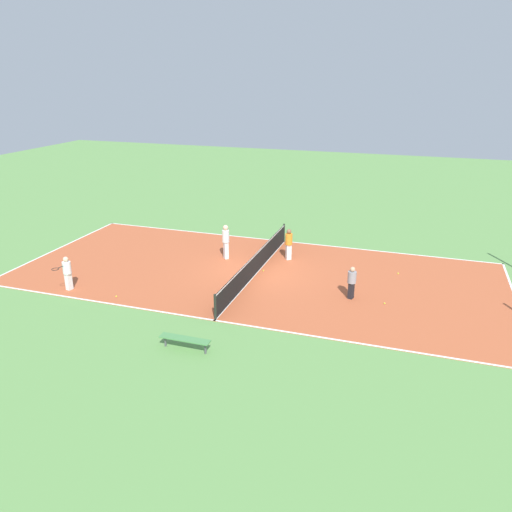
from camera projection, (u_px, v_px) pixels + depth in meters
The scene contains 12 objects.
ground_plane at pixel (256, 274), 23.83m from camera, with size 80.00×80.00×0.00m, color #60934C.
court_surface at pixel (256, 273), 23.82m from camera, with size 10.27×22.85×0.02m.
tennis_net at pixel (256, 263), 23.63m from camera, with size 10.07×0.10×1.05m.
bench at pixel (185, 340), 17.14m from camera, with size 0.36×1.83×0.45m.
player_far_white at pixel (226, 239), 25.35m from camera, with size 0.51×0.51×1.80m.
player_baseline_gray at pixel (352, 281), 20.91m from camera, with size 0.44×0.44×1.43m.
player_center_orange at pixel (289, 242), 25.27m from camera, with size 0.50×0.50×1.62m.
player_near_white at pixel (67, 271), 21.73m from camera, with size 0.98×0.49×1.54m.
tennis_ball_midcourt at pixel (398, 273), 23.71m from camera, with size 0.07×0.07×0.07m, color #CCE033.
tennis_ball_far_baseline at pixel (385, 303), 20.63m from camera, with size 0.07×0.07×0.07m, color #CCE033.
tennis_ball_near_net at pixel (116, 296), 21.27m from camera, with size 0.07×0.07×0.07m, color #CCE033.
tennis_ball_right_alley at pixel (263, 270), 24.05m from camera, with size 0.07×0.07×0.07m, color #CCE033.
Camera 1 is at (20.94, 6.97, 9.02)m, focal length 35.00 mm.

